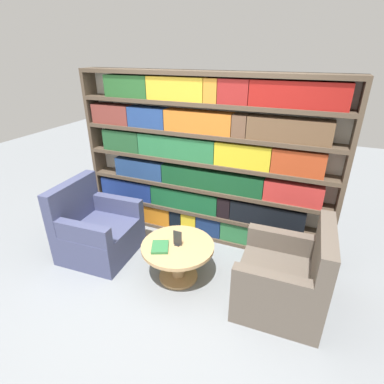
# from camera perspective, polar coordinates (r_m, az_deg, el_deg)

# --- Properties ---
(ground_plane) EXTENTS (14.00, 14.00, 0.00)m
(ground_plane) POSITION_cam_1_polar(r_m,az_deg,el_deg) (3.48, -6.19, -18.54)
(ground_plane) COLOR gray
(bookshelf) EXTENTS (3.38, 0.30, 2.20)m
(bookshelf) POSITION_cam_1_polar(r_m,az_deg,el_deg) (3.93, 1.95, 5.78)
(bookshelf) COLOR silver
(bookshelf) RESTS_ON ground_plane
(armchair_left) EXTENTS (0.88, 0.90, 0.96)m
(armchair_left) POSITION_cam_1_polar(r_m,az_deg,el_deg) (4.04, -17.73, -7.09)
(armchair_left) COLOR #42476B
(armchair_left) RESTS_ON ground_plane
(armchair_right) EXTENTS (0.86, 0.87, 0.96)m
(armchair_right) POSITION_cam_1_polar(r_m,az_deg,el_deg) (3.27, 17.31, -15.71)
(armchair_right) COLOR brown
(armchair_right) RESTS_ON ground_plane
(coffee_table) EXTENTS (0.81, 0.81, 0.45)m
(coffee_table) POSITION_cam_1_polar(r_m,az_deg,el_deg) (3.45, -2.70, -11.76)
(coffee_table) COLOR tan
(coffee_table) RESTS_ON ground_plane
(table_sign) EXTENTS (0.10, 0.06, 0.18)m
(table_sign) POSITION_cam_1_polar(r_m,az_deg,el_deg) (3.33, -2.77, -8.94)
(table_sign) COLOR black
(table_sign) RESTS_ON coffee_table
(stray_book) EXTENTS (0.26, 0.28, 0.03)m
(stray_book) POSITION_cam_1_polar(r_m,az_deg,el_deg) (3.33, -6.10, -10.36)
(stray_book) COLOR #2D703D
(stray_book) RESTS_ON coffee_table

